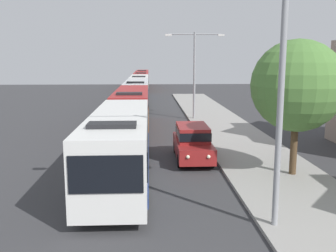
{
  "coord_description": "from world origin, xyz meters",
  "views": [
    {
      "loc": [
        0.04,
        -4.24,
        5.5
      ],
      "look_at": [
        1.07,
        16.8,
        1.83
      ],
      "focal_mm": 41.62,
      "sensor_mm": 36.0,
      "label": 1
    }
  ],
  "objects": [
    {
      "name": "bus_rear",
      "position": [
        -1.3,
        64.21,
        1.69
      ],
      "size": [
        2.58,
        11.75,
        3.21
      ],
      "color": "maroon",
      "rests_on": "ground_plane"
    },
    {
      "name": "bus_lead",
      "position": [
        -1.3,
        13.21,
        1.69
      ],
      "size": [
        2.58,
        11.91,
        3.21
      ],
      "color": "silver",
      "rests_on": "ground_plane"
    },
    {
      "name": "bus_middle",
      "position": [
        -1.3,
        38.61,
        1.69
      ],
      "size": [
        2.58,
        12.27,
        3.21
      ],
      "color": "silver",
      "rests_on": "ground_plane"
    },
    {
      "name": "bus_fourth_in_line",
      "position": [
        -1.3,
        51.38,
        1.69
      ],
      "size": [
        2.58,
        12.01,
        3.21
      ],
      "color": "silver",
      "rests_on": "ground_plane"
    },
    {
      "name": "streetlamp_near",
      "position": [
        4.1,
        7.54,
        5.32
      ],
      "size": [
        5.86,
        0.28,
        8.48
      ],
      "color": "gray",
      "rests_on": "sidewalk"
    },
    {
      "name": "roadside_tree",
      "position": [
        6.74,
        13.07,
        4.27
      ],
      "size": [
        4.18,
        4.18,
        6.22
      ],
      "color": "#4C3823",
      "rests_on": "sidewalk"
    },
    {
      "name": "bus_tail_end",
      "position": [
        -1.3,
        76.43,
        1.69
      ],
      "size": [
        2.58,
        11.94,
        3.21
      ],
      "color": "maroon",
      "rests_on": "ground_plane"
    },
    {
      "name": "bus_second_in_line",
      "position": [
        -1.3,
        25.95,
        1.69
      ],
      "size": [
        2.58,
        12.11,
        3.21
      ],
      "color": "maroon",
      "rests_on": "ground_plane"
    },
    {
      "name": "streetlamp_mid",
      "position": [
        4.1,
        30.55,
        4.83
      ],
      "size": [
        5.21,
        0.28,
        7.64
      ],
      "color": "gray",
      "rests_on": "sidewalk"
    },
    {
      "name": "white_suv",
      "position": [
        2.4,
        16.51,
        1.03
      ],
      "size": [
        1.86,
        5.06,
        1.9
      ],
      "color": "maroon",
      "rests_on": "ground_plane"
    }
  ]
}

